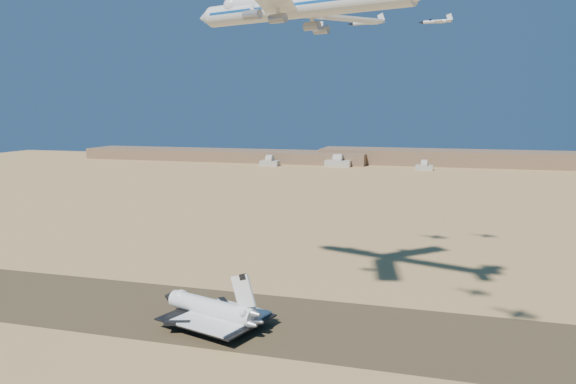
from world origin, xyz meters
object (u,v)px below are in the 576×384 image
(crew_b, at_px, (222,335))
(chase_jet_e, at_px, (367,22))
(carrier_747, at_px, (295,7))
(crew_c, at_px, (226,335))
(shuttle, at_px, (211,310))
(crew_a, at_px, (232,332))
(chase_jet_f, at_px, (437,21))

(crew_b, relative_size, chase_jet_e, 0.10)
(carrier_747, height_order, crew_b, carrier_747)
(crew_c, bearing_deg, shuttle, -25.18)
(crew_c, height_order, chase_jet_e, chase_jet_e)
(shuttle, xyz_separation_m, crew_c, (8.45, -7.74, -4.45))
(crew_a, relative_size, crew_b, 1.18)
(shuttle, height_order, crew_b, shuttle)
(crew_a, height_order, chase_jet_f, chase_jet_f)
(crew_a, height_order, crew_b, crew_a)
(crew_a, bearing_deg, chase_jet_e, 3.76)
(chase_jet_f, bearing_deg, crew_a, -112.32)
(shuttle, relative_size, carrier_747, 0.46)
(carrier_747, bearing_deg, crew_a, -97.57)
(crew_c, xyz_separation_m, chase_jet_e, (29.77, 78.22, 102.25))
(shuttle, bearing_deg, chase_jet_e, 78.98)
(crew_a, xyz_separation_m, chase_jet_f, (55.27, 85.80, 102.88))
(crew_a, xyz_separation_m, crew_c, (-0.81, -2.27, -0.11))
(carrier_747, relative_size, chase_jet_e, 5.74)
(crew_a, xyz_separation_m, crew_b, (-2.17, -2.82, -0.15))
(crew_c, bearing_deg, chase_jet_f, -105.16)
(chase_jet_f, bearing_deg, crew_c, -112.02)
(chase_jet_e, bearing_deg, carrier_747, -94.81)
(carrier_747, height_order, chase_jet_f, carrier_747)
(shuttle, relative_size, crew_c, 24.26)
(shuttle, xyz_separation_m, chase_jet_e, (38.22, 70.48, 97.79))
(carrier_747, bearing_deg, chase_jet_e, 89.63)
(crew_b, distance_m, chase_jet_e, 132.80)
(crew_a, height_order, crew_c, crew_a)
(carrier_747, xyz_separation_m, chase_jet_f, (42.59, 59.18, 2.24))
(shuttle, distance_m, carrier_747, 101.00)
(crew_a, bearing_deg, chase_jet_f, -8.16)
(shuttle, distance_m, chase_jet_e, 126.46)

